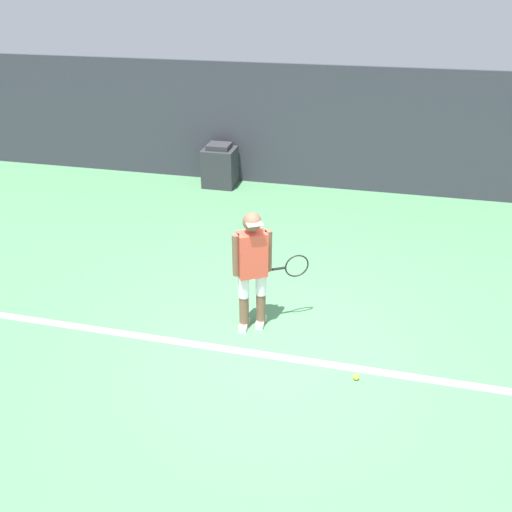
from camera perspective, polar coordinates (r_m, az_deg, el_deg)
ground_plane at (r=6.13m, az=2.25°, el=-10.37°), size 24.00×24.00×0.00m
back_wall at (r=10.41m, az=8.14°, el=14.14°), size 24.00×0.10×2.45m
court_baseline at (r=6.00m, az=1.93°, el=-11.37°), size 21.60×0.10×0.01m
tennis_player at (r=5.97m, az=-0.30°, el=-1.25°), size 0.86×0.54×1.59m
tennis_ball at (r=5.80m, az=11.37°, el=-13.41°), size 0.07×0.07×0.07m
covered_chair at (r=10.66m, az=-4.16°, el=10.22°), size 0.66×0.60×0.90m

